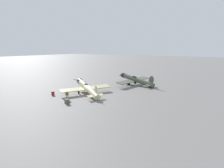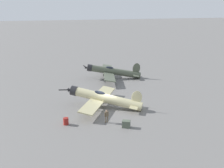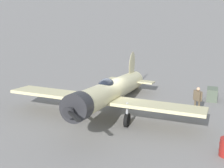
% 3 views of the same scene
% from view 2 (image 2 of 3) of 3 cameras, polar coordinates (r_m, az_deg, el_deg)
% --- Properties ---
extents(ground_plane, '(400.00, 400.00, 0.00)m').
position_cam_2_polar(ground_plane, '(40.81, -1.07, -4.82)').
color(ground_plane, slate).
extents(airplane_foreground, '(11.58, 11.19, 3.09)m').
position_cam_2_polar(airplane_foreground, '(40.45, -1.81, -2.86)').
color(airplane_foreground, beige).
rests_on(airplane_foreground, ground_plane).
extents(airplane_mid_apron, '(11.17, 13.25, 3.26)m').
position_cam_2_polar(airplane_mid_apron, '(55.55, -0.01, 2.59)').
color(airplane_mid_apron, '#4C5442').
rests_on(airplane_mid_apron, ground_plane).
extents(ground_crew_mechanic, '(0.61, 0.42, 1.72)m').
position_cam_2_polar(ground_crew_mechanic, '(35.55, -1.12, -6.33)').
color(ground_crew_mechanic, brown).
rests_on(ground_crew_mechanic, ground_plane).
extents(equipment_crate, '(1.16, 1.05, 0.87)m').
position_cam_2_polar(equipment_crate, '(34.56, 2.91, -8.14)').
color(equipment_crate, '#4C5647').
rests_on(equipment_crate, ground_plane).
extents(fuel_drum, '(0.69, 0.69, 0.89)m').
position_cam_2_polar(fuel_drum, '(35.71, -9.38, -7.50)').
color(fuel_drum, maroon).
rests_on(fuel_drum, ground_plane).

